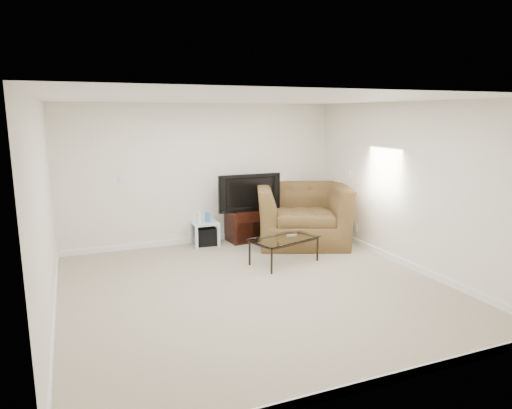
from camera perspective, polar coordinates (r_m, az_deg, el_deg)
name	(u,v)px	position (r m, az deg, el deg)	size (l,w,h in m)	color
floor	(255,289)	(6.26, -0.07, -10.47)	(5.00, 5.00, 0.00)	tan
ceiling	(255,99)	(5.81, -0.07, 13.06)	(5.00, 5.00, 0.00)	white
wall_back	(203,174)	(8.25, -6.67, 3.77)	(5.00, 0.02, 2.50)	silver
wall_left	(44,213)	(5.49, -24.99, -1.02)	(0.02, 5.00, 2.50)	silver
wall_right	(409,186)	(7.22, 18.63, 2.18)	(0.02, 5.00, 2.50)	silver
plate_back	(122,179)	(7.98, -16.38, 3.13)	(0.12, 0.02, 0.12)	white
plate_right_switch	(349,174)	(8.47, 11.51, 3.82)	(0.02, 0.09, 0.13)	white
plate_right_outlet	(356,228)	(8.41, 12.39, -2.88)	(0.02, 0.08, 0.12)	white
tv_stand	(247,225)	(8.46, -1.17, -2.58)	(0.70, 0.49, 0.58)	black
dvd_player	(248,215)	(8.38, -1.06, -1.35)	(0.36, 0.25, 0.05)	black
television	(247,192)	(8.30, -1.10, 1.60)	(1.10, 0.22, 0.68)	black
side_table	(205,233)	(8.23, -6.42, -3.61)	(0.45, 0.45, 0.43)	#C8E6F9
subwoofer	(206,236)	(8.27, -6.27, -3.98)	(0.33, 0.33, 0.33)	black
game_console	(199,217)	(8.11, -7.17, -1.58)	(0.04, 0.14, 0.20)	white
game_case	(208,217)	(8.15, -6.07, -1.58)	(0.04, 0.12, 0.17)	#337FCC
recliner	(302,204)	(8.26, 5.82, 0.01)	(1.63, 1.06, 1.42)	#51401F
coffee_table	(284,250)	(7.23, 3.53, -5.75)	(1.05, 0.59, 0.41)	black
remote	(291,235)	(7.30, 4.46, -3.83)	(0.16, 0.05, 0.02)	#B2B2B7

